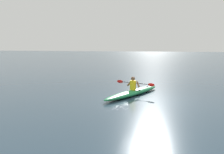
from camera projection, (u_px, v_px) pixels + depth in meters
ground_plane at (146, 100)px, 12.54m from camera, size 160.00×160.00×0.00m
kayak at (133, 92)px, 13.68m from camera, size 2.74×4.77×0.30m
kayaker at (133, 84)px, 13.63m from camera, size 2.15×1.05×0.71m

